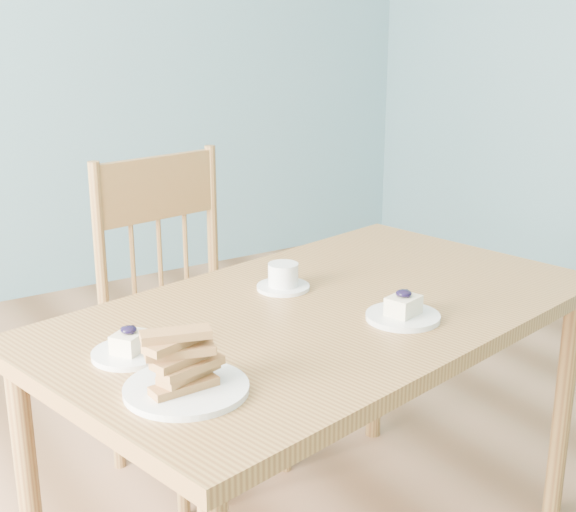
{
  "coord_description": "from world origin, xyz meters",
  "views": [
    {
      "loc": [
        -0.76,
        -1.41,
        1.41
      ],
      "look_at": [
        0.21,
        0.08,
        0.85
      ],
      "focal_mm": 50.0,
      "sensor_mm": 36.0,
      "label": 1
    }
  ],
  "objects": [
    {
      "name": "room",
      "position": [
        0.0,
        0.0,
        1.35
      ],
      "size": [
        5.01,
        5.01,
        2.71
      ],
      "color": "#A46F4C",
      "rests_on": "ground"
    },
    {
      "name": "dining_table",
      "position": [
        0.28,
        0.03,
        0.65
      ],
      "size": [
        1.49,
        1.04,
        0.73
      ],
      "rotation": [
        0.0,
        0.0,
        0.21
      ],
      "color": "olive",
      "rests_on": "ground"
    },
    {
      "name": "dining_chair",
      "position": [
        0.22,
        0.66,
        0.5
      ],
      "size": [
        0.51,
        0.49,
        0.98
      ],
      "rotation": [
        0.0,
        0.0,
        0.15
      ],
      "color": "olive",
      "rests_on": "ground"
    },
    {
      "name": "cheesecake_plate_near",
      "position": [
        0.38,
        -0.13,
        0.75
      ],
      "size": [
        0.17,
        0.17,
        0.07
      ],
      "rotation": [
        0.0,
        0.0,
        0.28
      ],
      "color": "silver",
      "rests_on": "dining_table"
    },
    {
      "name": "cheesecake_plate_far",
      "position": [
        -0.22,
        0.01,
        0.74
      ],
      "size": [
        0.16,
        0.16,
        0.07
      ],
      "rotation": [
        0.0,
        0.0,
        0.6
      ],
      "color": "silver",
      "rests_on": "dining_table"
    },
    {
      "name": "coffee_cup",
      "position": [
        0.26,
        0.19,
        0.76
      ],
      "size": [
        0.13,
        0.13,
        0.07
      ],
      "rotation": [
        0.0,
        0.0,
        0.43
      ],
      "color": "silver",
      "rests_on": "dining_table"
    },
    {
      "name": "biscotti_plate",
      "position": [
        -0.19,
        -0.19,
        0.77
      ],
      "size": [
        0.23,
        0.23,
        0.12
      ],
      "rotation": [
        0.0,
        0.0,
        0.11
      ],
      "color": "silver",
      "rests_on": "dining_table"
    }
  ]
}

